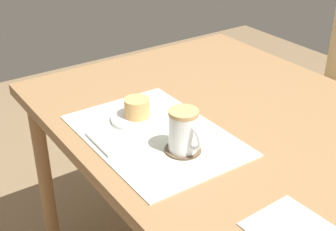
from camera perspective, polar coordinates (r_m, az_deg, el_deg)
dining_table at (r=1.40m, az=6.58°, el=-2.22°), size 1.09×0.90×0.70m
placemat at (r=1.23m, az=-1.53°, el=-2.46°), size 0.47×0.33×0.00m
pastry_plate at (r=1.30m, az=-3.76°, el=-0.31°), size 0.15×0.15×0.01m
pastry at (r=1.29m, az=-3.81°, el=0.96°), size 0.07×0.07×0.05m
coffee_coaster at (r=1.17m, az=1.84°, el=-4.18°), size 0.09×0.09×0.00m
coffee_mug at (r=1.14m, az=1.97°, el=-1.86°), size 0.11×0.07×0.11m
teaspoon at (r=1.20m, az=-8.58°, el=-3.51°), size 0.13×0.01×0.01m
paper_napkin at (r=0.97m, az=14.80°, el=-13.29°), size 0.16×0.16×0.00m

